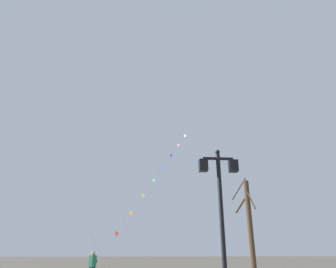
{
  "coord_description": "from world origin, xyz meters",
  "views": [
    {
      "loc": [
        0.45,
        -0.29,
        1.74
      ],
      "look_at": [
        1.77,
        17.21,
        8.59
      ],
      "focal_mm": 31.98,
      "sensor_mm": 36.0,
      "label": 1
    }
  ],
  "objects_px": {
    "twin_lantern_lamp_post": "(220,195)",
    "bare_tree": "(250,231)",
    "kite_train": "(152,184)",
    "kite_flyer": "(92,267)"
  },
  "relations": [
    {
      "from": "twin_lantern_lamp_post",
      "to": "kite_flyer",
      "type": "height_order",
      "value": "twin_lantern_lamp_post"
    },
    {
      "from": "bare_tree",
      "to": "kite_flyer",
      "type": "bearing_deg",
      "value": 151.03
    },
    {
      "from": "twin_lantern_lamp_post",
      "to": "bare_tree",
      "type": "height_order",
      "value": "bare_tree"
    },
    {
      "from": "kite_train",
      "to": "bare_tree",
      "type": "distance_m",
      "value": 12.59
    },
    {
      "from": "kite_train",
      "to": "bare_tree",
      "type": "bearing_deg",
      "value": -68.16
    },
    {
      "from": "twin_lantern_lamp_post",
      "to": "kite_flyer",
      "type": "relative_size",
      "value": 2.9
    },
    {
      "from": "bare_tree",
      "to": "twin_lantern_lamp_post",
      "type": "bearing_deg",
      "value": -118.25
    },
    {
      "from": "twin_lantern_lamp_post",
      "to": "kite_train",
      "type": "bearing_deg",
      "value": 97.04
    },
    {
      "from": "twin_lantern_lamp_post",
      "to": "kite_train",
      "type": "distance_m",
      "value": 16.04
    },
    {
      "from": "kite_train",
      "to": "bare_tree",
      "type": "xyz_separation_m",
      "value": [
        4.38,
        -10.93,
        -4.46
      ]
    }
  ]
}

